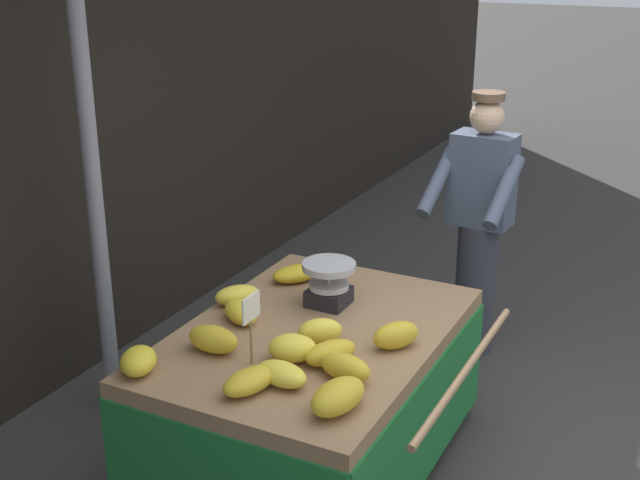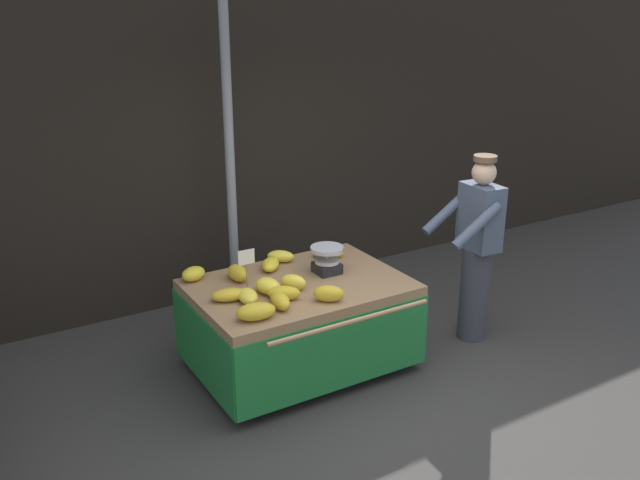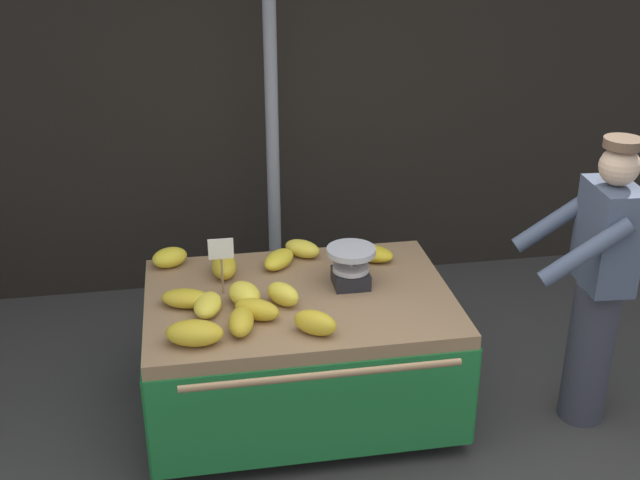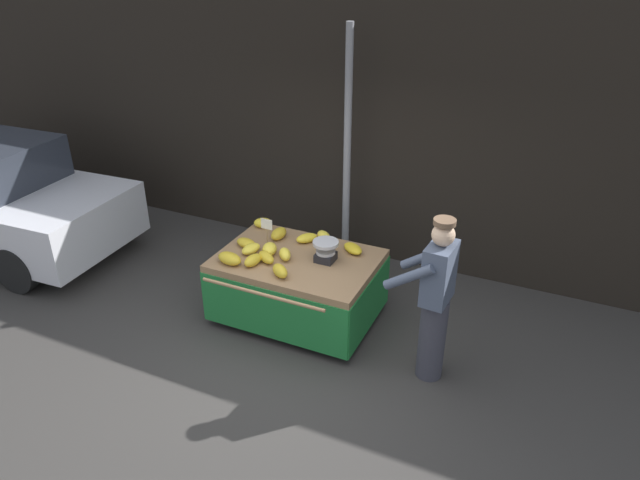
% 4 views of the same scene
% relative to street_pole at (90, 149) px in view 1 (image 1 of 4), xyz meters
% --- Properties ---
extents(back_wall, '(16.00, 0.24, 3.44)m').
position_rel_street_pole_xyz_m(back_wall, '(0.31, 0.52, 0.19)').
color(back_wall, black).
rests_on(back_wall, ground).
extents(street_pole, '(0.09, 0.09, 3.07)m').
position_rel_street_pole_xyz_m(street_pole, '(0.00, 0.00, 0.00)').
color(street_pole, gray).
rests_on(street_pole, ground).
extents(banana_cart, '(1.74, 1.41, 0.78)m').
position_rel_street_pole_xyz_m(banana_cart, '(-0.02, -1.34, -0.96)').
color(banana_cart, '#93704C').
rests_on(banana_cart, ground).
extents(weighing_scale, '(0.28, 0.28, 0.23)m').
position_rel_street_pole_xyz_m(weighing_scale, '(0.29, -1.27, -0.64)').
color(weighing_scale, black).
rests_on(weighing_scale, banana_cart).
extents(price_sign, '(0.14, 0.01, 0.34)m').
position_rel_street_pole_xyz_m(price_sign, '(-0.44, -1.25, -0.51)').
color(price_sign, '#997A51').
rests_on(price_sign, banana_cart).
extents(banana_bunch_0, '(0.31, 0.22, 0.10)m').
position_rel_street_pole_xyz_m(banana_bunch_0, '(-0.65, -1.36, -0.71)').
color(banana_bunch_0, gold).
rests_on(banana_bunch_0, banana_cart).
extents(banana_bunch_1, '(0.28, 0.24, 0.11)m').
position_rel_street_pole_xyz_m(banana_bunch_1, '(-0.28, -1.56, -0.70)').
color(banana_bunch_1, gold).
rests_on(banana_bunch_1, banana_cart).
extents(banana_bunch_2, '(0.15, 0.26, 0.12)m').
position_rel_street_pole_xyz_m(banana_bunch_2, '(-0.42, -1.02, -0.69)').
color(banana_bunch_2, gold).
rests_on(banana_bunch_2, banana_cart).
extents(banana_bunch_3, '(0.23, 0.26, 0.13)m').
position_rel_street_pole_xyz_m(banana_bunch_3, '(-0.33, -1.39, -0.69)').
color(banana_bunch_3, yellow).
rests_on(banana_bunch_3, banana_cart).
extents(banana_bunch_4, '(0.26, 0.25, 0.10)m').
position_rel_street_pole_xyz_m(banana_bunch_4, '(0.07, -0.84, -0.70)').
color(banana_bunch_4, yellow).
rests_on(banana_bunch_4, banana_cart).
extents(banana_bunch_5, '(0.19, 0.28, 0.10)m').
position_rel_street_pole_xyz_m(banana_bunch_5, '(-0.53, -1.45, -0.71)').
color(banana_bunch_5, yellow).
rests_on(banana_bunch_5, banana_cart).
extents(banana_bunch_6, '(0.17, 0.26, 0.12)m').
position_rel_street_pole_xyz_m(banana_bunch_6, '(-0.37, -1.68, -0.70)').
color(banana_bunch_6, gold).
rests_on(banana_bunch_6, banana_cart).
extents(banana_bunch_7, '(0.32, 0.22, 0.13)m').
position_rel_street_pole_xyz_m(banana_bunch_7, '(-0.61, -1.76, -0.69)').
color(banana_bunch_7, gold).
rests_on(banana_bunch_7, banana_cart).
extents(banana_bunch_8, '(0.22, 0.24, 0.13)m').
position_rel_street_pole_xyz_m(banana_bunch_8, '(-0.12, -1.43, -0.69)').
color(banana_bunch_8, yellow).
rests_on(banana_bunch_8, banana_cart).
extents(banana_bunch_9, '(0.27, 0.24, 0.13)m').
position_rel_street_pole_xyz_m(banana_bunch_9, '(0.00, -1.76, -0.69)').
color(banana_bunch_9, gold).
rests_on(banana_bunch_9, banana_cart).
extents(banana_bunch_10, '(0.26, 0.24, 0.11)m').
position_rel_street_pole_xyz_m(banana_bunch_10, '(-0.73, -0.84, -0.70)').
color(banana_bunch_10, yellow).
rests_on(banana_bunch_10, banana_cart).
extents(banana_bunch_11, '(0.26, 0.29, 0.10)m').
position_rel_street_pole_xyz_m(banana_bunch_11, '(-0.09, -0.96, -0.71)').
color(banana_bunch_11, yellow).
rests_on(banana_bunch_11, banana_cart).
extents(banana_bunch_12, '(0.31, 0.29, 0.09)m').
position_rel_street_pole_xyz_m(banana_bunch_12, '(0.49, -0.97, -0.71)').
color(banana_bunch_12, gold).
rests_on(banana_bunch_12, banana_cart).
extents(vendor_person, '(0.60, 0.54, 1.71)m').
position_rel_street_pole_xyz_m(vendor_person, '(1.60, -1.68, -0.66)').
color(vendor_person, '#383842').
rests_on(vendor_person, ground).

